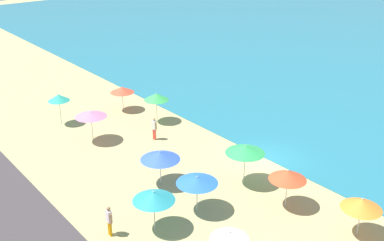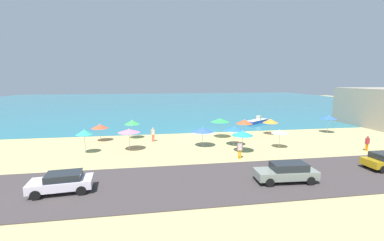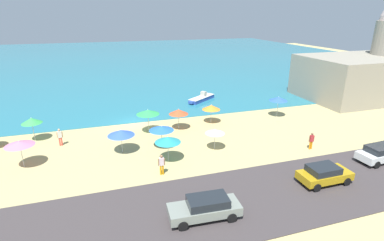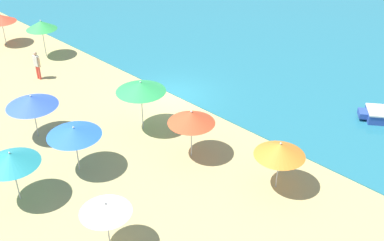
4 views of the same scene
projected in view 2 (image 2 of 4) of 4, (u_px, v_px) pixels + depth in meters
name	position (u px, v px, depth m)	size (l,w,h in m)	color
ground_plane	(204.00, 133.00, 37.60)	(160.00, 160.00, 0.00)	tan
sea	(172.00, 102.00, 91.19)	(150.00, 110.00, 0.05)	teal
coastal_road	(252.00, 178.00, 20.06)	(80.00, 8.00, 0.06)	#3E3738
beach_umbrella_0	(280.00, 132.00, 28.92)	(1.86, 1.86, 2.13)	#B2B2B7
beach_umbrella_1	(100.00, 126.00, 32.13)	(2.03, 2.03, 2.21)	#B2B2B7
beach_umbrella_2	(84.00, 132.00, 26.66)	(1.71, 1.71, 2.62)	#B2B2B7
beach_umbrella_3	(270.00, 121.00, 36.14)	(2.13, 2.13, 2.28)	#B2B2B7
beach_umbrella_4	(244.00, 122.00, 34.61)	(2.16, 2.16, 2.42)	#B2B2B7
beach_umbrella_5	(203.00, 130.00, 29.54)	(2.47, 2.47, 2.32)	#B2B2B7
beach_umbrella_6	(234.00, 129.00, 30.00)	(2.36, 2.36, 2.28)	#B2B2B7
beach_umbrella_7	(329.00, 117.00, 37.08)	(2.21, 2.21, 2.62)	#B2B2B7
beach_umbrella_8	(129.00, 131.00, 27.84)	(2.35, 2.35, 2.44)	#B2B2B7
beach_umbrella_9	(220.00, 120.00, 33.99)	(2.46, 2.46, 2.69)	#B2B2B7
beach_umbrella_10	(132.00, 122.00, 33.54)	(1.99, 1.99, 2.53)	#B2B2B7
beach_umbrella_11	(242.00, 133.00, 27.18)	(2.26, 2.26, 2.38)	#B2B2B7
bather_0	(240.00, 149.00, 25.11)	(0.57, 0.24, 1.75)	orange
bather_1	(367.00, 142.00, 27.85)	(0.57, 0.24, 1.67)	orange
bather_2	(153.00, 134.00, 32.11)	(0.56, 0.28, 1.77)	#EC4B3D
parked_car_0	(286.00, 172.00, 19.27)	(4.66, 2.05, 1.46)	gray
parked_car_1	(62.00, 182.00, 17.46)	(4.17, 2.22, 1.36)	silver
skiff_nearshore	(257.00, 121.00, 45.76)	(4.95, 4.00, 1.26)	#2D4B9F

